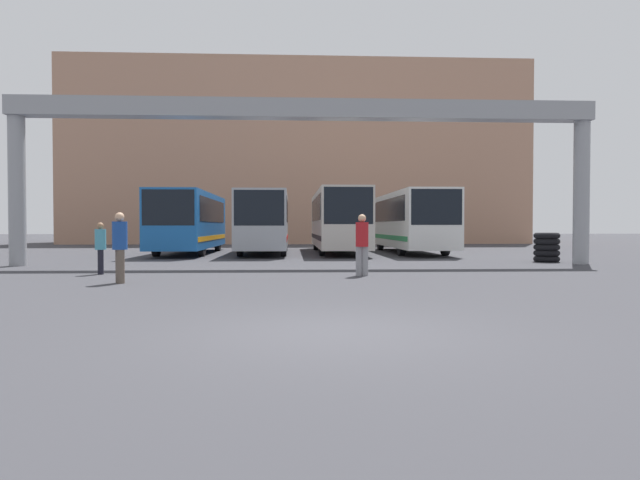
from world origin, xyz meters
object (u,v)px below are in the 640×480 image
(pedestrian_mid_left, at_px, (362,243))
(tire_stack, at_px, (547,247))
(bus_slot_1, at_px, (265,219))
(pedestrian_near_left, at_px, (100,247))
(bus_slot_2, at_px, (337,218))
(pedestrian_near_center, at_px, (120,246))
(bus_slot_0, at_px, (190,219))
(bus_slot_3, at_px, (410,219))

(pedestrian_mid_left, distance_m, tire_stack, 10.42)
(bus_slot_1, distance_m, pedestrian_near_left, 13.93)
(bus_slot_1, relative_size, tire_stack, 9.09)
(pedestrian_near_left, bearing_deg, bus_slot_1, 143.06)
(bus_slot_2, bearing_deg, pedestrian_near_center, -112.64)
(bus_slot_1, height_order, pedestrian_near_left, bus_slot_1)
(bus_slot_0, xyz_separation_m, bus_slot_3, (11.98, 0.48, 0.03))
(bus_slot_1, relative_size, pedestrian_near_center, 5.98)
(bus_slot_2, bearing_deg, bus_slot_3, -4.42)
(bus_slot_0, distance_m, pedestrian_near_left, 13.20)
(bus_slot_1, bearing_deg, bus_slot_3, 3.24)
(pedestrian_near_center, relative_size, pedestrian_mid_left, 1.00)
(bus_slot_0, relative_size, pedestrian_mid_left, 5.96)
(bus_slot_2, xyz_separation_m, pedestrian_mid_left, (-0.47, -14.86, -0.95))
(bus_slot_1, relative_size, pedestrian_mid_left, 5.99)
(bus_slot_2, height_order, pedestrian_near_center, bus_slot_2)
(bus_slot_3, relative_size, pedestrian_mid_left, 6.49)
(pedestrian_mid_left, bearing_deg, bus_slot_0, -57.62)
(pedestrian_near_left, distance_m, pedestrian_near_center, 3.12)
(bus_slot_2, relative_size, pedestrian_mid_left, 6.83)
(bus_slot_3, bearing_deg, pedestrian_mid_left, -107.07)
(bus_slot_3, height_order, pedestrian_near_center, bus_slot_3)
(pedestrian_near_center, bearing_deg, pedestrian_mid_left, 80.08)
(pedestrian_near_center, height_order, pedestrian_mid_left, pedestrian_near_center)
(pedestrian_mid_left, bearing_deg, pedestrian_near_left, -2.28)
(pedestrian_near_left, bearing_deg, pedestrian_near_center, 8.28)
(bus_slot_3, xyz_separation_m, tire_stack, (3.94, -8.41, -1.27))
(bus_slot_1, xyz_separation_m, pedestrian_mid_left, (3.52, -14.09, -0.87))
(bus_slot_1, height_order, bus_slot_2, bus_slot_2)
(bus_slot_2, xyz_separation_m, bus_slot_3, (3.99, -0.31, -0.05))
(bus_slot_0, relative_size, bus_slot_3, 0.92)
(bus_slot_0, xyz_separation_m, bus_slot_2, (7.99, 0.79, 0.08))
(bus_slot_0, bearing_deg, bus_slot_1, 0.44)
(bus_slot_1, bearing_deg, pedestrian_near_left, -108.41)
(pedestrian_mid_left, height_order, tire_stack, pedestrian_mid_left)
(bus_slot_1, xyz_separation_m, bus_slot_2, (3.99, 0.76, 0.09))
(tire_stack, bearing_deg, bus_slot_2, 132.31)
(bus_slot_2, xyz_separation_m, tire_stack, (7.93, -8.72, -1.32))
(pedestrian_mid_left, bearing_deg, pedestrian_near_center, 20.34)
(bus_slot_2, distance_m, pedestrian_near_left, 16.31)
(bus_slot_2, bearing_deg, pedestrian_near_left, -121.01)
(bus_slot_2, height_order, tire_stack, bus_slot_2)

